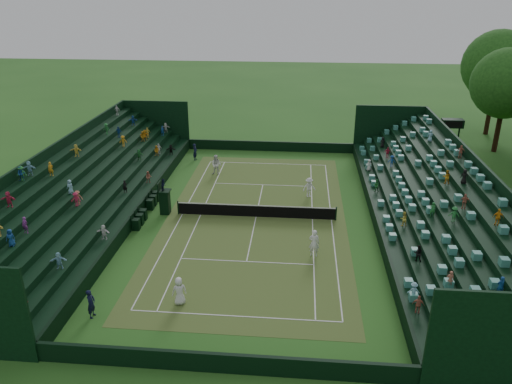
% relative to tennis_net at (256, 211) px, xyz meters
% --- Properties ---
extents(ground, '(160.00, 160.00, 0.00)m').
position_rel_tennis_net_xyz_m(ground, '(0.00, 0.00, -0.53)').
color(ground, '#255A1C').
rests_on(ground, ground).
extents(court_surface, '(12.97, 26.77, 0.01)m').
position_rel_tennis_net_xyz_m(court_surface, '(0.00, 0.00, -0.52)').
color(court_surface, '#387627').
rests_on(court_surface, ground).
extents(perimeter_wall_north, '(17.17, 0.20, 1.00)m').
position_rel_tennis_net_xyz_m(perimeter_wall_north, '(0.00, 15.88, -0.03)').
color(perimeter_wall_north, black).
rests_on(perimeter_wall_north, ground).
extents(perimeter_wall_south, '(17.17, 0.20, 1.00)m').
position_rel_tennis_net_xyz_m(perimeter_wall_south, '(0.00, -15.88, -0.03)').
color(perimeter_wall_south, black).
rests_on(perimeter_wall_south, ground).
extents(perimeter_wall_east, '(0.20, 31.77, 1.00)m').
position_rel_tennis_net_xyz_m(perimeter_wall_east, '(8.48, 0.00, -0.03)').
color(perimeter_wall_east, black).
rests_on(perimeter_wall_east, ground).
extents(perimeter_wall_west, '(0.20, 31.77, 1.00)m').
position_rel_tennis_net_xyz_m(perimeter_wall_west, '(-8.48, 0.00, -0.03)').
color(perimeter_wall_west, black).
rests_on(perimeter_wall_west, ground).
extents(north_grandstand, '(6.60, 32.00, 4.90)m').
position_rel_tennis_net_xyz_m(north_grandstand, '(12.66, 0.00, 1.02)').
color(north_grandstand, black).
rests_on(north_grandstand, ground).
extents(south_grandstand, '(6.60, 32.00, 4.90)m').
position_rel_tennis_net_xyz_m(south_grandstand, '(-12.66, 0.00, 1.02)').
color(south_grandstand, black).
rests_on(south_grandstand, ground).
extents(tennis_net, '(11.67, 0.10, 1.06)m').
position_rel_tennis_net_xyz_m(tennis_net, '(0.00, 0.00, 0.00)').
color(tennis_net, black).
rests_on(tennis_net, ground).
extents(scoreboard_tower, '(2.00, 1.00, 3.70)m').
position_rel_tennis_net_xyz_m(scoreboard_tower, '(17.75, 16.00, 2.62)').
color(scoreboard_tower, black).
rests_on(scoreboard_tower, ground).
extents(umpire_chair, '(0.88, 0.88, 2.76)m').
position_rel_tennis_net_xyz_m(umpire_chair, '(-6.78, 0.06, 0.65)').
color(umpire_chair, black).
rests_on(umpire_chair, ground).
extents(courtside_chairs, '(0.53, 5.50, 1.14)m').
position_rel_tennis_net_xyz_m(courtside_chairs, '(-8.11, -0.24, -0.09)').
color(courtside_chairs, black).
rests_on(courtside_chairs, ground).
extents(player_near_west, '(0.92, 0.78, 1.59)m').
position_rel_tennis_net_xyz_m(player_near_west, '(-3.06, -11.06, 0.27)').
color(player_near_west, white).
rests_on(player_near_west, ground).
extents(player_near_east, '(0.69, 0.48, 1.81)m').
position_rel_tennis_net_xyz_m(player_near_east, '(4.11, -5.29, 0.38)').
color(player_near_east, white).
rests_on(player_near_east, ground).
extents(player_far_west, '(0.97, 0.80, 1.83)m').
position_rel_tennis_net_xyz_m(player_far_west, '(-4.33, 8.54, 0.39)').
color(player_far_west, white).
rests_on(player_far_west, ground).
extents(player_far_east, '(1.19, 0.93, 1.63)m').
position_rel_tennis_net_xyz_m(player_far_east, '(3.87, 4.18, 0.29)').
color(player_far_east, white).
rests_on(player_far_east, ground).
extents(line_judge_north, '(0.47, 0.64, 1.61)m').
position_rel_tennis_net_xyz_m(line_judge_north, '(-7.05, 12.40, 0.28)').
color(line_judge_north, black).
rests_on(line_judge_north, ground).
extents(line_judge_south, '(0.42, 0.60, 1.57)m').
position_rel_tennis_net_xyz_m(line_judge_south, '(-7.27, -12.55, 0.26)').
color(line_judge_south, black).
rests_on(line_judge_south, ground).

